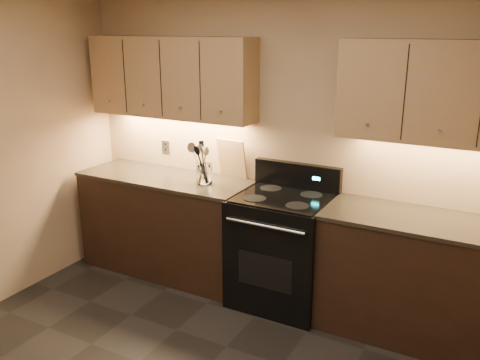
# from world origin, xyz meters

# --- Properties ---
(wall_back) EXTENTS (4.00, 0.04, 2.60)m
(wall_back) POSITION_xyz_m (0.00, 2.00, 1.30)
(wall_back) COLOR tan
(wall_back) RESTS_ON ground
(counter_left) EXTENTS (1.62, 0.62, 0.93)m
(counter_left) POSITION_xyz_m (-1.10, 1.70, 0.47)
(counter_left) COLOR black
(counter_left) RESTS_ON ground
(counter_right) EXTENTS (1.46, 0.62, 0.93)m
(counter_right) POSITION_xyz_m (1.18, 1.70, 0.47)
(counter_right) COLOR black
(counter_right) RESTS_ON ground
(stove) EXTENTS (0.76, 0.68, 1.14)m
(stove) POSITION_xyz_m (0.08, 1.68, 0.48)
(stove) COLOR black
(stove) RESTS_ON ground
(upper_cab_left) EXTENTS (1.60, 0.30, 0.70)m
(upper_cab_left) POSITION_xyz_m (-1.10, 1.85, 1.80)
(upper_cab_left) COLOR #A37351
(upper_cab_left) RESTS_ON wall_back
(upper_cab_right) EXTENTS (1.44, 0.30, 0.70)m
(upper_cab_right) POSITION_xyz_m (1.18, 1.85, 1.80)
(upper_cab_right) COLOR #A37351
(upper_cab_right) RESTS_ON wall_back
(outlet_plate) EXTENTS (0.08, 0.01, 0.12)m
(outlet_plate) POSITION_xyz_m (-1.30, 1.99, 1.12)
(outlet_plate) COLOR #B2B5BA
(outlet_plate) RESTS_ON wall_back
(utensil_crock) EXTENTS (0.15, 0.15, 0.17)m
(utensil_crock) POSITION_xyz_m (-0.67, 1.69, 1.01)
(utensil_crock) COLOR white
(utensil_crock) RESTS_ON counter_left
(cutting_board) EXTENTS (0.29, 0.11, 0.35)m
(cutting_board) POSITION_xyz_m (-0.55, 1.96, 1.11)
(cutting_board) COLOR tan
(cutting_board) RESTS_ON counter_left
(wooden_spoon) EXTENTS (0.12, 0.08, 0.31)m
(wooden_spoon) POSITION_xyz_m (-0.70, 1.68, 1.10)
(wooden_spoon) COLOR tan
(wooden_spoon) RESTS_ON utensil_crock
(black_spoon) EXTENTS (0.10, 0.16, 0.34)m
(black_spoon) POSITION_xyz_m (-0.67, 1.71, 1.11)
(black_spoon) COLOR black
(black_spoon) RESTS_ON utensil_crock
(black_turner) EXTENTS (0.16, 0.14, 0.38)m
(black_turner) POSITION_xyz_m (-0.65, 1.67, 1.13)
(black_turner) COLOR black
(black_turner) RESTS_ON utensil_crock
(steel_spatula) EXTENTS (0.15, 0.13, 0.36)m
(steel_spatula) POSITION_xyz_m (-0.64, 1.69, 1.12)
(steel_spatula) COLOR silver
(steel_spatula) RESTS_ON utensil_crock
(steel_skimmer) EXTENTS (0.25, 0.15, 0.36)m
(steel_skimmer) POSITION_xyz_m (-0.64, 1.66, 1.12)
(steel_skimmer) COLOR silver
(steel_skimmer) RESTS_ON utensil_crock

